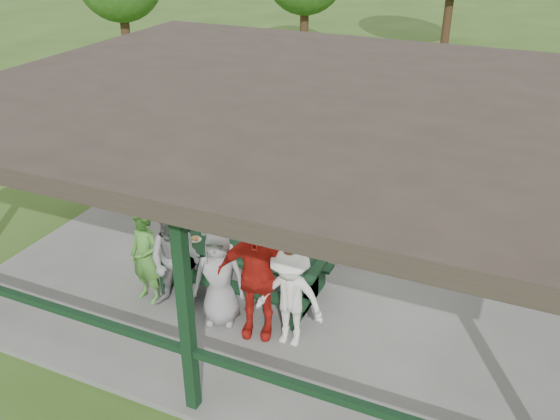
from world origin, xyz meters
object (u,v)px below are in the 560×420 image
at_px(picnic_table_near, 244,265).
at_px(contestant_white_fedora, 290,298).
at_px(contestant_grey_mid, 219,278).
at_px(spectator_grey, 407,201).
at_px(picnic_table_far, 286,214).
at_px(spectator_blue, 265,156).
at_px(contestant_green, 145,257).
at_px(contestant_red, 256,277).
at_px(farm_trailer, 367,105).
at_px(pickup_truck, 420,102).
at_px(contestant_grey_left, 175,260).
at_px(spectator_lblue, 314,184).

xyz_separation_m(picnic_table_near, contestant_white_fedora, (1.23, -0.93, 0.32)).
relative_size(contestant_grey_mid, contestant_white_fedora, 0.97).
bearing_deg(picnic_table_near, spectator_grey, 53.90).
distance_m(picnic_table_far, spectator_blue, 1.84).
bearing_deg(contestant_green, spectator_blue, 98.77).
xyz_separation_m(contestant_red, farm_trailer, (-1.26, 9.96, -0.42)).
xyz_separation_m(picnic_table_far, contestant_grey_mid, (0.16, -2.90, 0.33)).
distance_m(contestant_green, contestant_red, 2.00).
bearing_deg(farm_trailer, picnic_table_near, -108.79).
height_order(picnic_table_near, spectator_blue, spectator_blue).
relative_size(contestant_green, spectator_grey, 0.99).
bearing_deg(pickup_truck, contestant_red, 179.50).
bearing_deg(spectator_blue, pickup_truck, -97.15).
height_order(picnic_table_far, contestant_red, contestant_red).
distance_m(contestant_white_fedora, farm_trailer, 10.14).
height_order(picnic_table_near, pickup_truck, pickup_truck).
height_order(picnic_table_far, contestant_grey_left, contestant_grey_left).
xyz_separation_m(contestant_white_fedora, spectator_grey, (0.81, 3.74, 0.02)).
distance_m(contestant_green, farm_trailer, 9.96).
relative_size(spectator_blue, farm_trailer, 0.50).
relative_size(spectator_lblue, pickup_truck, 0.26).
bearing_deg(picnic_table_far, contestant_grey_left, -102.48).
distance_m(contestant_green, contestant_white_fedora, 2.54).
bearing_deg(contestant_grey_mid, contestant_grey_left, 160.49).
bearing_deg(spectator_grey, pickup_truck, -71.91).
bearing_deg(spectator_lblue, contestant_grey_mid, 111.60).
relative_size(picnic_table_far, spectator_lblue, 1.67).
relative_size(contestant_grey_mid, pickup_truck, 0.29).
xyz_separation_m(contestant_white_fedora, pickup_truck, (-0.38, 10.59, -0.14)).
distance_m(picnic_table_near, pickup_truck, 9.70).
height_order(contestant_green, spectator_blue, spectator_blue).
height_order(contestant_grey_mid, spectator_blue, spectator_blue).
height_order(contestant_grey_left, spectator_grey, contestant_grey_left).
distance_m(picnic_table_far, pickup_truck, 7.72).
bearing_deg(picnic_table_far, farm_trailer, 93.80).
bearing_deg(spectator_blue, contestant_green, 99.46).
relative_size(picnic_table_near, pickup_truck, 0.50).
distance_m(picnic_table_near, contestant_grey_mid, 0.96).
bearing_deg(contestant_grey_mid, farm_trailer, 76.15).
relative_size(contestant_grey_left, farm_trailer, 0.45).
relative_size(contestant_grey_mid, spectator_grey, 0.98).
bearing_deg(contestant_red, spectator_lblue, 85.21).
xyz_separation_m(contestant_grey_mid, farm_trailer, (-0.63, 9.94, -0.22)).
bearing_deg(picnic_table_near, contestant_grey_mid, -86.49).
bearing_deg(contestant_grey_left, contestant_white_fedora, -11.79).
height_order(contestant_grey_left, farm_trailer, contestant_grey_left).
relative_size(spectator_lblue, farm_trailer, 0.37).
bearing_deg(farm_trailer, pickup_truck, 0.92).
relative_size(contestant_grey_left, spectator_grey, 1.08).
height_order(spectator_blue, farm_trailer, spectator_blue).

